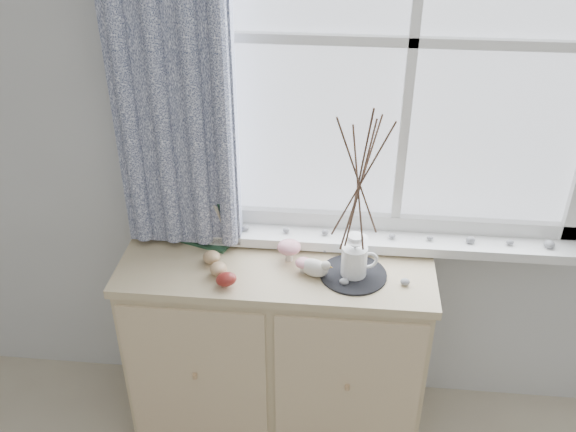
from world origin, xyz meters
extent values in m
cube|color=silver|center=(0.00, 2.00, 1.30)|extent=(4.00, 0.04, 2.60)
cube|color=white|center=(0.30, 2.00, 1.65)|extent=(1.30, 0.01, 1.40)
cube|color=white|center=(0.30, 1.92, 0.88)|extent=(1.45, 0.16, 0.04)
cube|color=#0A1237|center=(-0.52, 1.87, 1.68)|extent=(0.44, 0.06, 1.61)
cube|color=tan|center=(-0.15, 1.75, 0.41)|extent=(1.17, 0.43, 0.81)
cube|color=tan|center=(-0.15, 1.75, 0.83)|extent=(1.20, 0.45, 0.03)
cube|color=beige|center=(-0.44, 1.53, 0.41)|extent=(0.55, 0.01, 0.75)
cube|color=beige|center=(0.14, 1.53, 0.41)|extent=(0.55, 0.01, 0.75)
cylinder|color=silver|center=(-0.10, 1.79, 0.88)|extent=(0.03, 0.03, 0.06)
ellipsoid|color=#A8051B|center=(-0.10, 1.79, 0.91)|extent=(0.09, 0.09, 0.05)
cylinder|color=silver|center=(-0.04, 1.72, 0.87)|extent=(0.03, 0.03, 0.04)
ellipsoid|color=#A8051B|center=(-0.04, 1.72, 0.89)|extent=(0.06, 0.06, 0.03)
ellipsoid|color=tan|center=(-0.35, 1.66, 0.88)|extent=(0.06, 0.05, 0.08)
ellipsoid|color=tan|center=(-0.39, 1.73, 0.88)|extent=(0.06, 0.05, 0.08)
ellipsoid|color=maroon|center=(-0.31, 1.60, 0.88)|extent=(0.06, 0.05, 0.08)
cylinder|color=black|center=(0.14, 1.71, 0.85)|extent=(0.25, 0.25, 0.01)
cylinder|color=white|center=(0.14, 1.71, 0.92)|extent=(0.12, 0.12, 0.12)
cone|color=white|center=(0.14, 1.71, 0.99)|extent=(0.09, 0.09, 0.04)
cylinder|color=white|center=(0.14, 1.71, 1.01)|extent=(0.06, 0.06, 0.03)
torus|color=white|center=(0.20, 1.71, 0.92)|extent=(0.07, 0.03, 0.07)
ellipsoid|color=#9B9B9E|center=(0.11, 1.65, 0.86)|extent=(0.03, 0.03, 0.02)
ellipsoid|color=#9B9B9E|center=(0.15, 1.81, 0.86)|extent=(0.03, 0.03, 0.02)
ellipsoid|color=#9B9B9E|center=(0.33, 1.67, 0.86)|extent=(0.03, 0.03, 0.02)
ellipsoid|color=#9B9B9E|center=(0.03, 1.85, 0.86)|extent=(0.03, 0.03, 0.02)
camera|label=1|loc=(0.09, -0.20, 2.29)|focal=40.00mm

